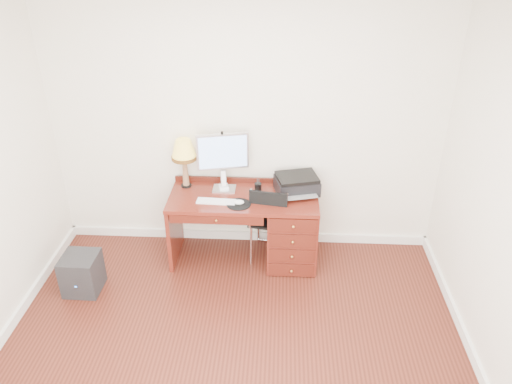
# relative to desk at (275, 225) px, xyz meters

# --- Properties ---
(ground) EXTENTS (4.00, 4.00, 0.00)m
(ground) POSITION_rel_desk_xyz_m (-0.32, -1.40, -0.41)
(ground) COLOR #3B140D
(ground) RESTS_ON ground
(room_shell) EXTENTS (4.00, 4.00, 4.00)m
(room_shell) POSITION_rel_desk_xyz_m (-0.32, -0.77, -0.36)
(room_shell) COLOR white
(room_shell) RESTS_ON ground
(desk) EXTENTS (1.50, 0.67, 0.75)m
(desk) POSITION_rel_desk_xyz_m (0.00, 0.00, 0.00)
(desk) COLOR maroon
(desk) RESTS_ON ground
(monitor) EXTENTS (0.52, 0.22, 0.60)m
(monitor) POSITION_rel_desk_xyz_m (-0.53, 0.16, 0.72)
(monitor) COLOR silver
(monitor) RESTS_ON desk
(keyboard) EXTENTS (0.39, 0.13, 0.01)m
(keyboard) POSITION_rel_desk_xyz_m (-0.58, -0.13, 0.34)
(keyboard) COLOR white
(keyboard) RESTS_ON desk
(mouse_pad) EXTENTS (0.24, 0.24, 0.05)m
(mouse_pad) POSITION_rel_desk_xyz_m (-0.36, -0.17, 0.35)
(mouse_pad) COLOR black
(mouse_pad) RESTS_ON desk
(printer) EXTENTS (0.48, 0.42, 0.19)m
(printer) POSITION_rel_desk_xyz_m (0.21, 0.12, 0.43)
(printer) COLOR black
(printer) RESTS_ON desk
(leg_lamp) EXTENTS (0.26, 0.26, 0.52)m
(leg_lamp) POSITION_rel_desk_xyz_m (-0.93, 0.18, 0.72)
(leg_lamp) COLOR black
(leg_lamp) RESTS_ON desk
(phone) EXTENTS (0.12, 0.12, 0.20)m
(phone) POSITION_rel_desk_xyz_m (-0.54, 0.14, 0.40)
(phone) COLOR white
(phone) RESTS_ON desk
(pen_cup) EXTENTS (0.07, 0.07, 0.09)m
(pen_cup) POSITION_rel_desk_xyz_m (-0.18, 0.11, 0.38)
(pen_cup) COLOR black
(pen_cup) RESTS_ON desk
(chair) EXTENTS (0.48, 0.48, 0.89)m
(chair) POSITION_rel_desk_xyz_m (-0.04, -0.03, 0.13)
(chair) COLOR black
(chair) RESTS_ON ground
(equipment_box) EXTENTS (0.34, 0.34, 0.39)m
(equipment_box) POSITION_rel_desk_xyz_m (-1.85, -0.61, -0.22)
(equipment_box) COLOR black
(equipment_box) RESTS_ON ground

